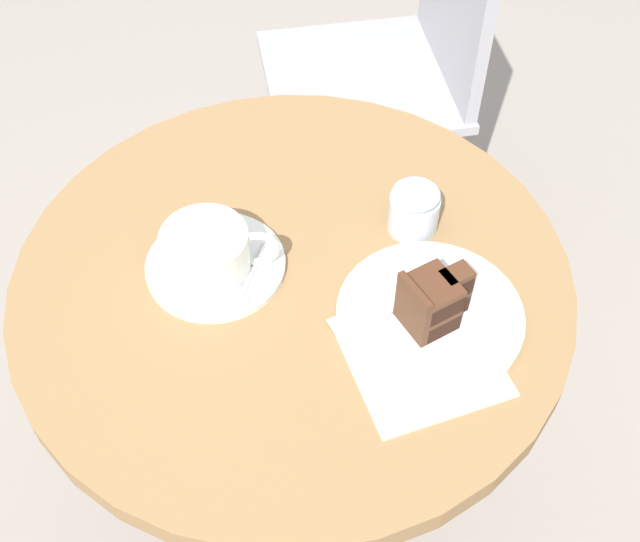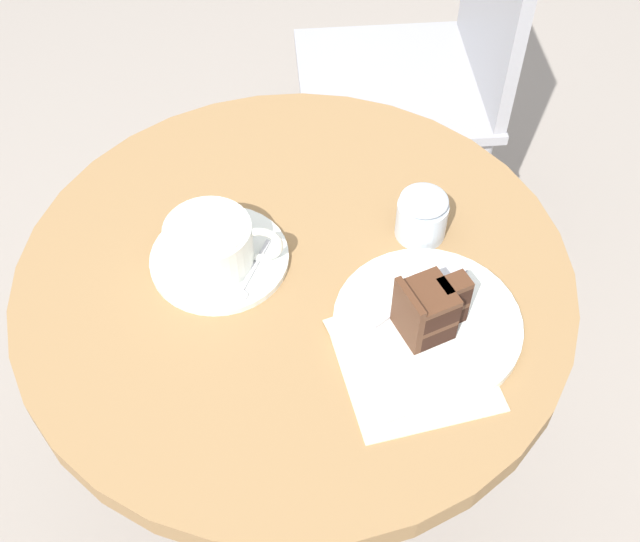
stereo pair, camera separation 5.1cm
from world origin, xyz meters
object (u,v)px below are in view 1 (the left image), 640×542
cafe_chair (408,34)px  sugar_pot (414,208)px  cake_slice (432,301)px  napkin (418,351)px  saucer (216,265)px  coffee_cup (208,251)px  cake_plate (430,315)px  teaspoon (247,283)px  fork (428,279)px

cafe_chair → sugar_pot: (-0.10, -0.65, 0.19)m
cake_slice → sugar_pot: (0.00, 0.15, -0.01)m
napkin → cafe_chair: bearing=81.6°
saucer → cafe_chair: (0.35, 0.70, -0.17)m
coffee_cup → cake_plate: bearing=-19.2°
cake_slice → napkin: bearing=-115.8°
saucer → teaspoon: (0.04, -0.04, 0.01)m
saucer → teaspoon: 0.05m
saucer → cafe_chair: 0.80m
cake_plate → cake_slice: size_ratio=2.49×
teaspoon → napkin: bearing=80.8°
coffee_cup → napkin: (0.23, -0.13, -0.04)m
cafe_chair → napkin: bearing=-14.1°
cake_plate → coffee_cup: bearing=160.8°
teaspoon → fork: bearing=106.4°
saucer → teaspoon: size_ratio=1.83×
napkin → cafe_chair: (0.12, 0.84, -0.16)m
napkin → sugar_pot: size_ratio=3.19×
teaspoon → napkin: (0.19, -0.10, -0.01)m
cake_plate → sugar_pot: sugar_pot is taller
teaspoon → sugar_pot: sugar_pot is taller
cake_plate → cake_slice: 0.04m
teaspoon → cafe_chair: 0.82m
cake_plate → sugar_pot: bearing=89.7°
fork → sugar_pot: 0.10m
cake_plate → teaspoon: bearing=164.4°
cake_slice → cafe_chair: 0.84m
teaspoon → napkin: teaspoon is taller
coffee_cup → saucer: bearing=48.6°
coffee_cup → fork: (0.26, -0.04, -0.02)m
fork → napkin: 0.10m
cake_plate → fork: 0.05m
napkin → cafe_chair: size_ratio=0.23×
saucer → cafe_chair: size_ratio=0.19×
teaspoon → cafe_chair: (0.31, 0.73, -0.17)m
teaspoon → cake_plate: 0.22m
fork → cafe_chair: (0.10, 0.75, -0.18)m
napkin → saucer: bearing=148.4°
teaspoon → cake_slice: 0.22m
napkin → cafe_chair: cafe_chair is taller
cake_plate → sugar_pot: 0.15m
napkin → coffee_cup: bearing=150.2°
teaspoon → fork: 0.21m
sugar_pot → teaspoon: bearing=-157.7°
cake_slice → teaspoon: bearing=161.7°
cake_plate → cafe_chair: 0.82m
fork → sugar_pot: size_ratio=1.73×
teaspoon → cake_slice: bearing=91.3°
saucer → sugar_pot: size_ratio=2.52×
cake_slice → sugar_pot: size_ratio=1.29×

